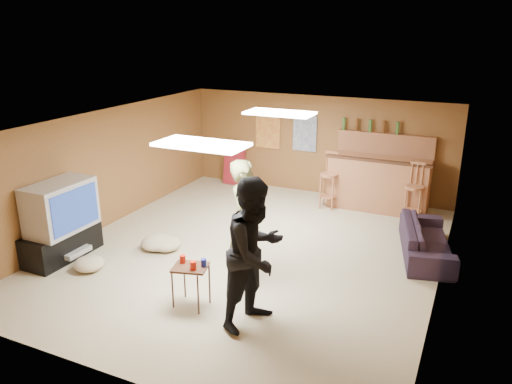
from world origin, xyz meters
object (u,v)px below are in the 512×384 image
at_px(bar_counter, 378,184).
at_px(person_black, 256,253).
at_px(tray_table, 191,286).
at_px(tv_body, 60,207).
at_px(person_olive, 246,222).
at_px(sofa, 427,240).

relative_size(bar_counter, person_black, 1.03).
relative_size(bar_counter, tray_table, 3.39).
bearing_deg(tv_body, person_olive, 11.26).
relative_size(tv_body, person_black, 0.56).
bearing_deg(tray_table, person_olive, 70.83).
xyz_separation_m(tv_body, bar_counter, (4.15, 4.45, -0.35)).
bearing_deg(bar_counter, tray_table, -107.22).
bearing_deg(person_olive, tray_table, 156.55).
height_order(person_olive, person_black, person_black).
bearing_deg(bar_counter, sofa, -57.23).
bearing_deg(person_black, tv_body, 100.57).
xyz_separation_m(bar_counter, sofa, (1.20, -1.86, -0.28)).
relative_size(person_olive, person_black, 0.95).
height_order(tv_body, person_black, person_black).
bearing_deg(tray_table, bar_counter, 72.78).
height_order(person_black, tray_table, person_black).
distance_m(person_black, tray_table, 1.17).
distance_m(person_black, sofa, 3.52).
bearing_deg(bar_counter, person_black, -96.41).
bearing_deg(person_olive, bar_counter, -20.98).
bearing_deg(person_black, bar_counter, 10.32).
height_order(sofa, tray_table, tray_table).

